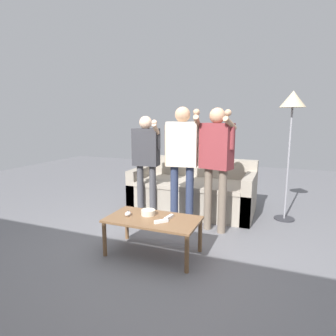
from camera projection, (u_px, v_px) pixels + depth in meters
ground_plane at (165, 247)px, 3.26m from camera, size 12.00×12.00×0.00m
couch at (193, 192)px, 4.51m from camera, size 1.86×0.94×0.79m
coffee_table at (153, 223)px, 3.03m from camera, size 0.98×0.53×0.40m
snack_bowl at (148, 212)px, 3.12m from camera, size 0.15×0.15×0.06m
game_remote_nunchuk at (128, 214)px, 3.10m from camera, size 0.06×0.09×0.05m
floor_lamp at (292, 109)px, 3.86m from camera, size 0.34×0.34×1.81m
player_left at (146, 155)px, 4.10m from camera, size 0.45×0.29×1.47m
player_center at (182, 153)px, 3.69m from camera, size 0.49×0.30×1.59m
player_right at (216, 155)px, 3.55m from camera, size 0.46×0.40×1.57m
game_remote_wand_near at (161, 221)px, 2.90m from camera, size 0.13×0.13×0.03m
game_remote_wand_far at (169, 217)px, 3.01m from camera, size 0.06×0.16×0.03m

